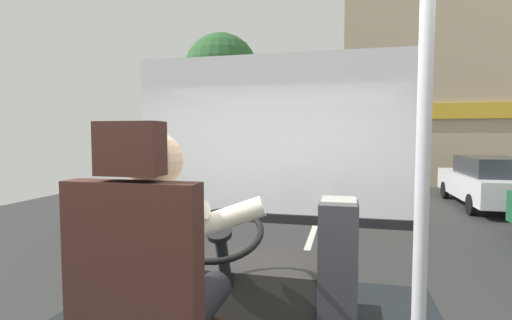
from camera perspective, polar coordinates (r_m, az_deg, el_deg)
name	(u,v)px	position (r m, az deg, el deg)	size (l,w,h in m)	color
ground	(321,210)	(10.66, 9.77, -7.39)	(18.00, 44.00, 0.06)	#2F2F2F
bus_driver	(162,263)	(1.59, -13.92, -14.90)	(0.75, 0.61, 0.83)	black
steering_console	(239,284)	(2.73, -2.56, -18.24)	(1.10, 0.95, 0.79)	#282623
handrail_pole	(423,179)	(1.28, 23.81, -2.62)	(0.04, 0.04, 2.21)	#B7B7BC
fare_box	(338,271)	(2.40, 12.23, -16.04)	(0.23, 0.27, 0.87)	#333338
windshield_panel	(271,158)	(3.33, 2.28, 0.36)	(2.50, 0.08, 1.48)	silver
street_tree	(221,72)	(14.23, -5.27, 13.03)	(2.68, 2.68, 5.72)	#4C3828
shop_building	(495,85)	(19.63, 32.31, 9.57)	(12.73, 5.28, 8.43)	tan
parked_car_white	(490,181)	(12.45, 31.78, -2.77)	(1.79, 4.24, 1.43)	silver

